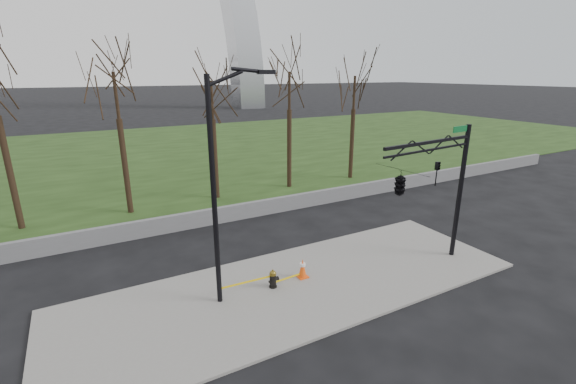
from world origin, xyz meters
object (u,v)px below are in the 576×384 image
street_light (219,178)px  traffic_cone (303,268)px  fire_hydrant (273,279)px  traffic_signal_mast (414,179)px

street_light → traffic_cone: bearing=0.8°
street_light → fire_hydrant: bearing=-2.1°
traffic_cone → traffic_signal_mast: size_ratio=0.13×
street_light → traffic_signal_mast: size_ratio=1.37×
fire_hydrant → traffic_signal_mast: bearing=-23.6°
fire_hydrant → traffic_signal_mast: size_ratio=0.12×
fire_hydrant → street_light: size_ratio=0.09×
fire_hydrant → traffic_cone: traffic_cone is taller
fire_hydrant → traffic_cone: bearing=-0.8°
fire_hydrant → traffic_cone: (1.38, 0.11, 0.06)m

